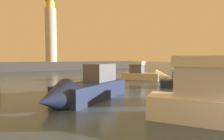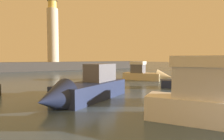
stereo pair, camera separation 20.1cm
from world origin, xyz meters
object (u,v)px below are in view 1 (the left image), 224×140
motorboat_5 (147,74)px  motorboat_6 (220,102)px  motorboat_4 (84,90)px  motorboat_3 (191,82)px  lighthouse (51,31)px

motorboat_5 → motorboat_6: (-8.83, -14.74, 0.25)m
motorboat_4 → motorboat_5: size_ratio=1.21×
motorboat_4 → motorboat_6: size_ratio=1.26×
motorboat_5 → motorboat_3: bearing=-96.2°
motorboat_3 → motorboat_5: motorboat_5 is taller
motorboat_3 → motorboat_4: bearing=179.6°
lighthouse → motorboat_4: 37.06m
motorboat_3 → motorboat_4: size_ratio=0.66×
lighthouse → motorboat_5: size_ratio=2.45×
motorboat_4 → motorboat_3: bearing=-0.4°
lighthouse → motorboat_3: 37.17m
motorboat_3 → motorboat_4: (-11.55, 0.08, 0.21)m
motorboat_4 → lighthouse: bearing=80.6°
motorboat_6 → motorboat_4: bearing=115.8°
lighthouse → motorboat_6: (-2.31, -42.84, -8.66)m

